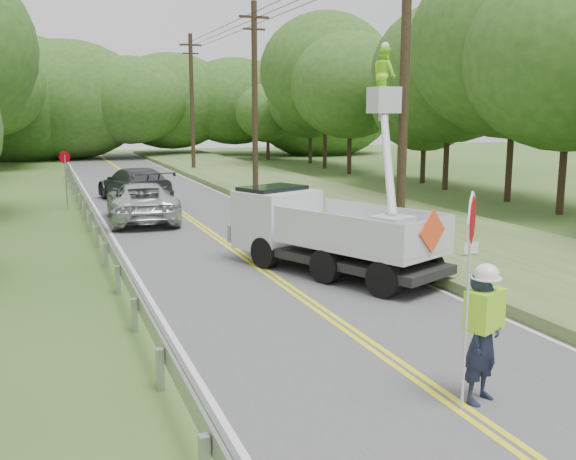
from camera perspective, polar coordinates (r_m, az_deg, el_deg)
name	(u,v)px	position (r m, az deg, el deg)	size (l,w,h in m)	color
ground	(414,377)	(11.41, 11.07, -12.58)	(140.00, 140.00, 0.00)	#2B581F
road	(211,233)	(23.96, -6.83, -0.29)	(7.20, 96.00, 0.03)	#515153
guardrail	(95,221)	(24.14, -16.68, 0.73)	(0.18, 48.00, 0.77)	#9C9DA5
utility_poles	(306,91)	(28.00, 1.56, 12.12)	(1.60, 43.30, 10.00)	black
tall_grass_verge	(381,218)	(26.53, 8.20, 1.02)	(7.00, 96.00, 0.30)	#4B612E
treeline_right	(437,72)	(38.46, 13.04, 13.41)	(10.90, 54.83, 12.19)	#332319
treeline_horizon	(105,100)	(65.21, -15.87, 10.94)	(58.26, 14.73, 12.08)	#284F1B
flagger	(483,329)	(10.30, 16.81, -8.33)	(1.15, 0.82, 3.29)	#191E33
bucket_truck	(318,216)	(18.43, 2.64, 1.20)	(5.24, 6.68, 6.34)	black
suv_silver	(142,202)	(26.95, -12.79, 2.44)	(2.63, 5.71, 1.59)	silver
suv_darkgrey	(135,184)	(33.03, -13.37, 3.93)	(2.37, 5.84, 1.69)	#3A3D42
stop_sign_permanent	(65,171)	(30.94, -19.03, 4.97)	(0.50, 0.32, 2.69)	#9C9DA5
yard_sign	(471,249)	(19.49, 15.83, -1.62)	(0.48, 0.04, 0.69)	white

